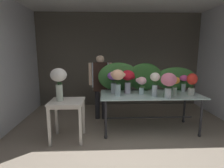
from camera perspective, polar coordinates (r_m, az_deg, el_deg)
name	(u,v)px	position (r m, az deg, el deg)	size (l,w,h in m)	color
ground_plane	(124,125)	(4.34, 3.91, -12.88)	(7.60, 7.60, 0.00)	gray
wall_back	(119,60)	(5.72, 2.18, 7.57)	(5.17, 0.12, 2.87)	#5B564C
wall_left	(6,64)	(4.51, -30.73, 5.42)	(0.12, 3.57, 2.87)	silver
display_table_glass	(150,99)	(3.95, 11.96, -4.66)	(2.11, 0.95, 0.82)	silver
side_table_white	(67,107)	(3.54, -14.17, -7.04)	(0.64, 0.58, 0.79)	silver
florist	(100,80)	(4.46, -3.71, 1.24)	(0.58, 0.24, 1.64)	#232328
foliage_backdrop	(147,77)	(4.20, 10.98, 2.06)	(2.29, 0.27, 0.65)	#387033
vase_sunset_dahlias	(175,83)	(3.92, 19.45, 0.24)	(0.20, 0.19, 0.38)	silver
vase_ivory_peonies	(155,82)	(3.66, 13.52, 0.51)	(0.20, 0.20, 0.48)	silver
vase_scarlet_tulips	(192,82)	(4.02, 24.18, 0.50)	(0.21, 0.21, 0.46)	silver
vase_crimson_carnations	(128,78)	(3.85, 5.01, 1.90)	(0.32, 0.29, 0.50)	silver
vase_peach_stock	(118,78)	(3.58, 1.81, 1.78)	(0.31, 0.26, 0.54)	silver
vase_blush_freesia	(141,83)	(3.80, 9.37, 0.22)	(0.23, 0.20, 0.37)	silver
vase_fuchsia_anemones	(184,81)	(4.32, 21.98, 0.87)	(0.20, 0.18, 0.37)	silver
vase_violet_roses	(114,79)	(3.86, 0.52, 1.69)	(0.27, 0.27, 0.47)	silver
vase_rosy_snapdragons	(169,82)	(3.59, 17.61, 0.68)	(0.30, 0.30, 0.49)	silver
vase_white_roses_tall	(59,79)	(3.46, -16.61, 1.43)	(0.30, 0.30, 0.62)	silver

